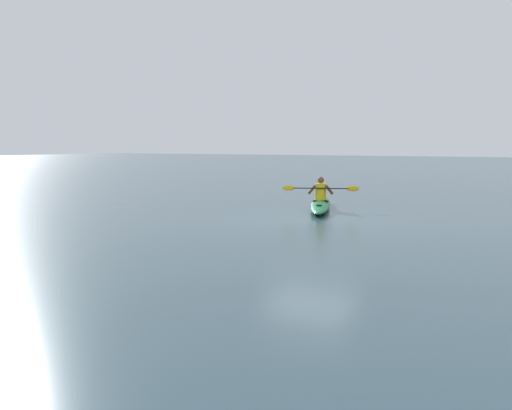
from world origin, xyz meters
TOP-DOWN VIEW (x-y plane):
  - ground_plane at (0.00, 0.00)m, footprint 160.00×160.00m
  - kayak at (0.80, -2.60)m, footprint 2.28×4.69m
  - kayaker at (0.82, -2.64)m, footprint 2.27×0.90m

SIDE VIEW (x-z plane):
  - ground_plane at x=0.00m, z-range 0.00..0.00m
  - kayak at x=0.80m, z-range 0.00..0.30m
  - kayaker at x=0.82m, z-range 0.24..0.98m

